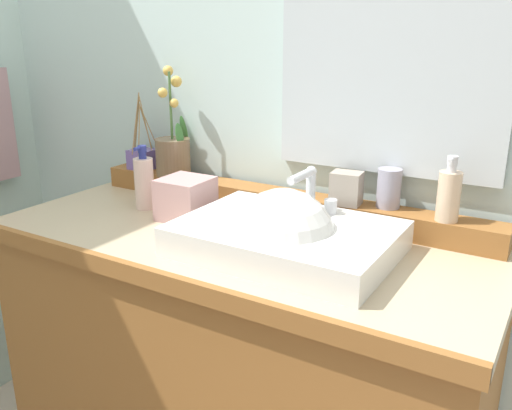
{
  "coord_description": "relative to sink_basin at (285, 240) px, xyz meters",
  "views": [
    {
      "loc": [
        0.71,
        -1.09,
        1.37
      ],
      "look_at": [
        0.06,
        -0.01,
        0.97
      ],
      "focal_mm": 38.13,
      "sensor_mm": 36.0,
      "label": 1
    }
  ],
  "objects": [
    {
      "name": "potted_plant",
      "position": [
        -0.53,
        0.25,
        0.11
      ],
      "size": [
        0.11,
        0.12,
        0.34
      ],
      "color": "brown",
      "rests_on": "back_ledge"
    },
    {
      "name": "sink_basin",
      "position": [
        0.0,
        0.0,
        0.0
      ],
      "size": [
        0.5,
        0.36,
        0.28
      ],
      "color": "white",
      "rests_on": "vanity_cabinet"
    },
    {
      "name": "vanity_cabinet",
      "position": [
        -0.16,
        0.04,
        -0.47
      ],
      "size": [
        1.31,
        0.56,
        0.88
      ],
      "color": "brown",
      "rests_on": "ground"
    },
    {
      "name": "soap_dispenser",
      "position": [
        0.31,
        0.24,
        0.1
      ],
      "size": [
        0.05,
        0.06,
        0.16
      ],
      "color": "beige",
      "rests_on": "back_ledge"
    },
    {
      "name": "trinket_box",
      "position": [
        0.05,
        0.24,
        0.07
      ],
      "size": [
        0.08,
        0.07,
        0.09
      ],
      "primitive_type": "cube",
      "rotation": [
        0.0,
        0.0,
        0.11
      ],
      "color": "gray",
      "rests_on": "back_ledge"
    },
    {
      "name": "mirror",
      "position": [
        0.12,
        0.31,
        0.38
      ],
      "size": [
        0.59,
        0.02,
        0.54
      ],
      "primitive_type": "cube",
      "color": "silver"
    },
    {
      "name": "tumbler_cup",
      "position": [
        0.15,
        0.27,
        0.08
      ],
      "size": [
        0.06,
        0.06,
        0.1
      ],
      "primitive_type": "cylinder",
      "color": "#928FA0",
      "rests_on": "back_ledge"
    },
    {
      "name": "lotion_bottle",
      "position": [
        -0.51,
        0.09,
        0.05
      ],
      "size": [
        0.06,
        0.06,
        0.19
      ],
      "color": "beige",
      "rests_on": "vanity_cabinet"
    },
    {
      "name": "wall_back",
      "position": [
        -0.16,
        0.43,
        0.3
      ],
      "size": [
        3.08,
        0.2,
        2.4
      ],
      "primitive_type": "cube",
      "color": "silver",
      "rests_on": "ground"
    },
    {
      "name": "back_ledge",
      "position": [
        -0.16,
        0.26,
        -0.0
      ],
      "size": [
        1.23,
        0.09,
        0.06
      ],
      "primitive_type": "cube",
      "color": "brown",
      "rests_on": "vanity_cabinet"
    },
    {
      "name": "tissue_box",
      "position": [
        -0.35,
        0.08,
        0.02
      ],
      "size": [
        0.13,
        0.13,
        0.12
      ],
      "primitive_type": "cube",
      "rotation": [
        0.0,
        0.0,
        0.02
      ],
      "color": "tan",
      "rests_on": "vanity_cabinet"
    },
    {
      "name": "reed_diffuser",
      "position": [
        -0.67,
        0.26,
        0.07
      ],
      "size": [
        0.1,
        0.1,
        0.25
      ],
      "color": "#6A539C",
      "rests_on": "back_ledge"
    }
  ]
}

